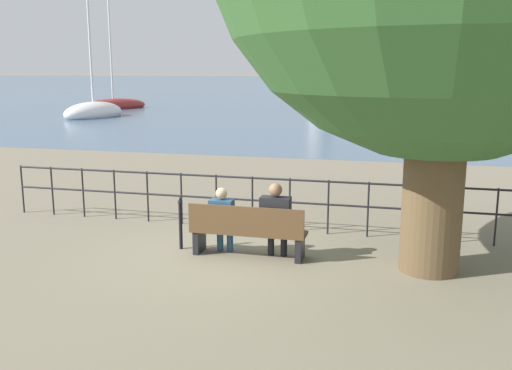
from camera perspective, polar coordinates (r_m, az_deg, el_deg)
The scene contains 12 objects.
ground_plane at distance 9.69m, azimuth -0.75°, elevation -7.09°, with size 1000.00×1000.00×0.00m, color #7A705B.
harbor_water at distance 169.78m, azimuth 14.00°, elevation 10.02°, with size 600.00×300.00×0.01m.
park_bench at distance 9.50m, azimuth -0.86°, elevation -4.70°, with size 1.95×0.45×0.90m.
seated_person_left at distance 9.66m, azimuth -3.39°, elevation -3.24°, with size 0.40×0.35×1.15m.
seated_person_right at distance 9.40m, azimuth 1.98°, elevation -3.23°, with size 0.50×0.35×1.28m.
promenade_railing at distance 11.05m, azimuth 1.50°, elevation -1.04°, with size 11.20×0.04×1.05m.
closed_umbrella at distance 10.00m, azimuth -7.56°, elevation -3.46°, with size 0.09×0.09×0.94m.
sailboat_2 at distance 47.80m, azimuth -14.09°, elevation 7.76°, with size 3.96×7.12×11.91m.
sailboat_3 at distance 38.52m, azimuth 18.63°, elevation 6.69°, with size 2.06×6.32×10.58m.
sailboat_4 at distance 51.53m, azimuth 13.88°, elevation 8.05°, with size 2.97×5.66×8.83m.
sailboat_5 at distance 39.74m, azimuth -15.93°, elevation 7.02°, with size 3.16×5.44×9.63m.
harbor_lighthouse at distance 135.12m, azimuth 6.65°, elevation 14.32°, with size 5.41×5.41×21.80m.
Camera 1 is at (2.44, -8.86, 3.07)m, focal length 40.00 mm.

